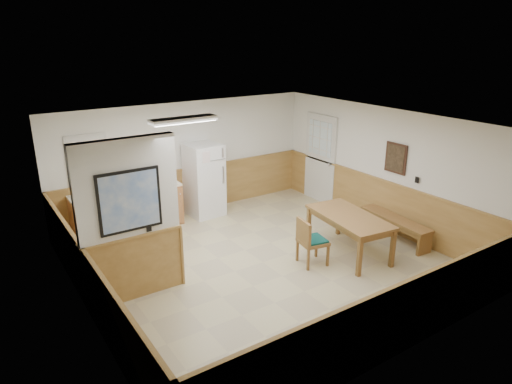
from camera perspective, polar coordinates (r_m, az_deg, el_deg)
ground at (r=8.25m, az=0.84°, el=-8.78°), size 6.00×6.00×0.00m
ceiling at (r=7.41m, az=0.93°, el=8.56°), size 6.00×6.00×0.02m
back_wall at (r=10.24m, az=-8.72°, el=4.15°), size 6.00×0.02×2.50m
right_wall at (r=9.68m, az=15.67°, el=2.78°), size 0.02×6.00×2.50m
left_wall at (r=6.63m, az=-21.07°, el=-5.41°), size 0.02×6.00×2.50m
wainscot_back at (r=10.44m, az=-8.47°, el=0.15°), size 6.00×0.04×1.00m
wainscot_right at (r=9.90m, az=15.21°, el=-1.40°), size 0.04×6.00×1.00m
wainscot_left at (r=6.97m, az=-20.17°, el=-11.01°), size 0.04×6.00×1.00m
partition_wall at (r=6.98m, az=-15.48°, el=-3.71°), size 1.50×0.20×2.50m
kitchen_counter at (r=9.77m, az=-14.08°, el=-1.83°), size 2.20×0.61×1.00m
exterior_door at (r=10.99m, az=8.01°, el=4.15°), size 0.07×1.02×2.15m
kitchen_window at (r=9.48m, az=-20.29°, el=3.84°), size 0.80×0.04×1.00m
wall_painting at (r=9.40m, az=17.07°, el=4.06°), size 0.04×0.50×0.60m
fluorescent_fixture at (r=8.14m, az=-9.07°, el=8.90°), size 1.20×0.30×0.09m
refrigerator at (r=10.14m, az=-6.50°, el=1.50°), size 0.74×0.74×1.62m
dining_table at (r=8.48m, az=11.58°, el=-3.49°), size 1.04×1.77×0.75m
dining_bench at (r=9.40m, az=16.96°, el=-3.70°), size 0.50×1.65×0.45m
dining_chair at (r=8.02m, az=6.59°, el=-5.82°), size 0.69×0.53×0.85m
fire_extinguisher at (r=9.80m, az=-10.64°, el=2.52°), size 0.13×0.13×0.48m
soap_bottle at (r=9.32m, az=-20.85°, el=-0.06°), size 0.08×0.08×0.19m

